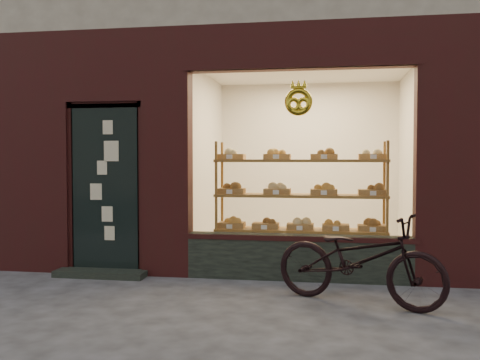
# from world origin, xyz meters

# --- Properties ---
(ground) EXTENTS (90.00, 90.00, 0.00)m
(ground) POSITION_xyz_m (0.00, 0.00, 0.00)
(ground) COLOR #383838
(display_shelf) EXTENTS (2.20, 0.45, 1.70)m
(display_shelf) POSITION_xyz_m (0.45, 2.55, 0.85)
(display_shelf) COLOR brown
(display_shelf) RESTS_ON ground
(bicycle) EXTENTS (1.86, 1.23, 0.92)m
(bicycle) POSITION_xyz_m (1.11, 1.13, 0.46)
(bicycle) COLOR black
(bicycle) RESTS_ON ground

